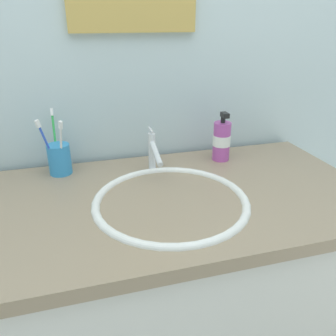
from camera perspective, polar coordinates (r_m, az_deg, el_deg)
tiled_wall_back at (r=1.20m, az=-5.84°, el=16.31°), size 2.45×0.04×2.40m
vanity_counter at (r=1.24m, az=-1.17°, el=-23.00°), size 1.25×0.62×0.89m
sink_basin at (r=0.96m, az=0.49°, el=-7.91°), size 0.44×0.44×0.12m
faucet at (r=1.09m, az=-2.53°, el=2.82°), size 0.02×0.16×0.14m
toothbrush_cup at (r=1.14m, az=-17.97°, el=1.44°), size 0.07×0.07×0.10m
toothbrush_blue at (r=1.10m, az=-19.86°, el=3.80°), size 0.05×0.04×0.19m
toothbrush_white at (r=1.09m, az=-17.72°, el=3.75°), size 0.03×0.04×0.18m
toothbrush_green at (r=1.16m, az=-18.73°, el=5.25°), size 0.01×0.06×0.20m
soap_dispenser at (r=1.20m, az=9.11°, el=4.64°), size 0.06×0.06×0.18m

